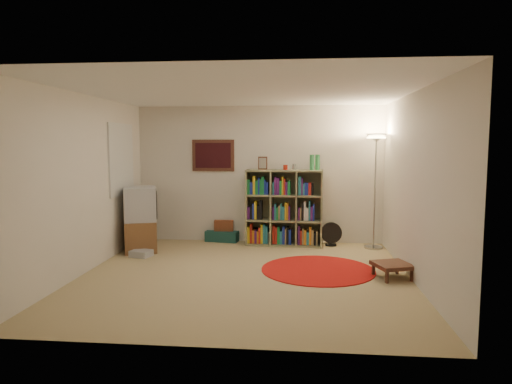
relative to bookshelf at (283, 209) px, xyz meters
The scene contains 12 objects.
room 2.09m from the bookshelf, 104.67° to the right, with size 4.54×4.54×2.54m.
bookshelf is the anchor object (origin of this frame).
floor_lamp 1.87m from the bookshelf, ahead, with size 0.44×0.44×1.99m.
floor_fan 0.97m from the bookshelf, ahead, with size 0.37×0.20×0.42m.
tv_stand 2.48m from the bookshelf, 165.56° to the right, with size 0.73×0.87×1.08m.
dvd_box 2.56m from the bookshelf, 154.37° to the right, with size 0.37×0.33×0.10m.
suitcase 1.29m from the bookshelf, 166.85° to the left, with size 0.65×0.47×0.19m.
wicker_basket 1.20m from the bookshelf, 165.46° to the left, with size 0.36×0.27×0.20m.
duffel_bag 0.69m from the bookshelf, 146.01° to the left, with size 0.39×0.33×0.27m.
paper_towel 0.61m from the bookshelf, behind, with size 0.13×0.13×0.23m.
red_rug 1.83m from the bookshelf, 70.65° to the right, with size 1.63×1.63×0.01m.
side_table 2.51m from the bookshelf, 51.00° to the right, with size 0.58×0.58×0.21m.
Camera 1 is at (0.74, -6.09, 1.81)m, focal length 32.00 mm.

